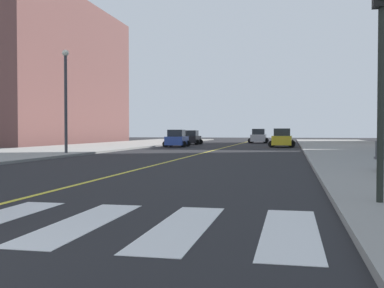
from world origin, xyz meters
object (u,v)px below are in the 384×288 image
(car_blue_nearest, at_px, (177,139))
(car_silver_second, at_px, (259,136))
(car_white_fourth, at_px, (283,138))
(street_lamp, at_px, (66,92))
(car_black_third, at_px, (191,138))
(car_yellow_fifth, at_px, (282,138))
(traffic_light_near_corner, at_px, (382,32))

(car_blue_nearest, distance_m, car_silver_second, 18.20)
(car_white_fourth, xyz_separation_m, street_lamp, (-13.93, -25.80, 3.43))
(car_silver_second, bearing_deg, car_blue_nearest, 66.36)
(car_black_third, height_order, car_yellow_fifth, car_yellow_fifth)
(traffic_light_near_corner, bearing_deg, car_white_fourth, -86.57)
(car_silver_second, bearing_deg, car_yellow_fifth, 101.51)
(car_silver_second, height_order, car_white_fourth, car_silver_second)
(car_white_fourth, bearing_deg, car_silver_second, -67.86)
(street_lamp, bearing_deg, car_blue_nearest, 78.03)
(car_silver_second, distance_m, car_yellow_fifth, 15.47)
(car_black_third, xyz_separation_m, street_lamp, (-3.28, -25.48, 3.47))
(car_silver_second, xyz_separation_m, street_lamp, (-10.60, -33.67, 3.37))
(car_blue_nearest, relative_size, car_silver_second, 0.93)
(street_lamp, bearing_deg, traffic_light_near_corner, -49.20)
(car_white_fourth, xyz_separation_m, traffic_light_near_corner, (2.70, -45.06, 2.84))
(car_silver_second, xyz_separation_m, traffic_light_near_corner, (6.02, -52.94, 2.78))
(car_blue_nearest, bearing_deg, car_black_third, 89.55)
(car_white_fourth, height_order, traffic_light_near_corner, traffic_light_near_corner)
(car_blue_nearest, relative_size, street_lamp, 0.57)
(car_black_third, bearing_deg, car_silver_second, 47.68)
(car_blue_nearest, bearing_deg, car_white_fourth, 38.31)
(car_blue_nearest, relative_size, car_black_third, 1.05)
(car_silver_second, height_order, traffic_light_near_corner, traffic_light_near_corner)
(traffic_light_near_corner, bearing_deg, car_yellow_fifth, -85.93)
(car_blue_nearest, bearing_deg, street_lamp, -104.40)
(car_black_third, distance_m, car_white_fourth, 10.65)
(car_white_fourth, relative_size, traffic_light_near_corner, 0.79)
(car_silver_second, relative_size, car_black_third, 1.12)
(car_yellow_fifth, bearing_deg, traffic_light_near_corner, 94.89)
(car_blue_nearest, relative_size, car_white_fourth, 1.00)
(car_silver_second, xyz_separation_m, car_black_third, (-7.32, -8.19, -0.09))
(car_white_fourth, relative_size, street_lamp, 0.57)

